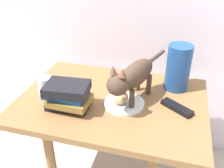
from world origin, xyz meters
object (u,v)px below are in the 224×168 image
Objects in this scene: book_stack at (68,96)px; candle_jar at (45,86)px; side_table at (112,111)px; green_vase at (178,68)px; bread_roll at (121,98)px; plate at (124,103)px; cat at (133,76)px; tv_remote at (177,108)px.

book_stack reaches higher than candle_jar.
green_vase is at bearing 32.79° from side_table.
book_stack is (-0.22, -0.08, 0.02)m from bread_roll.
plate is (0.07, -0.03, 0.08)m from side_table.
bread_roll is at bearing 19.95° from book_stack.
side_table is at bearing -178.89° from cat.
candle_jar reaches higher than tv_remote.
green_vase is (0.23, 0.22, 0.07)m from bread_roll.
candle_jar is at bearing 151.94° from book_stack.
plate is 0.25m from book_stack.
book_stack reaches higher than plate.
green_vase is at bearing 19.76° from candle_jar.
green_vase reaches higher than plate.
candle_jar is (-0.39, -0.00, 0.03)m from plate.
cat is at bearing -147.93° from tv_remote.
bread_roll is at bearing -38.97° from side_table.
plate is at bearing -135.31° from green_vase.
book_stack is at bearing -144.10° from side_table.
plate is 2.17× the size of candle_jar.
green_vase is (0.19, 0.18, -0.02)m from cat.
bread_roll reaches higher than tv_remote.
side_table is 10.24× the size of candle_jar.
green_vase reaches higher than side_table.
bread_roll is at bearing -147.79° from plate.
cat reaches higher than side_table.
bread_roll is 0.23m from book_stack.
book_stack is 0.89× the size of green_vase.
candle_jar is at bearing -160.24° from green_vase.
bread_roll is 0.35× the size of green_vase.
book_stack reaches higher than tv_remote.
cat and green_vase have the same top height.
candle_jar is (-0.32, -0.04, 0.11)m from side_table.
book_stack reaches higher than side_table.
tv_remote is at bearing -1.13° from side_table.
bread_roll is at bearing -135.99° from green_vase.
tv_remote is (0.25, 0.04, -0.03)m from bread_roll.
green_vase is (0.45, 0.30, 0.05)m from book_stack.
candle_jar is (-0.61, -0.22, -0.08)m from green_vase.
green_vase reaches higher than tv_remote.
green_vase reaches higher than bread_roll.
book_stack is (-0.23, -0.09, 0.06)m from plate.
bread_roll reaches higher than plate.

